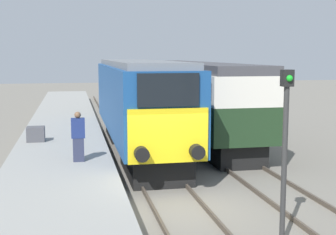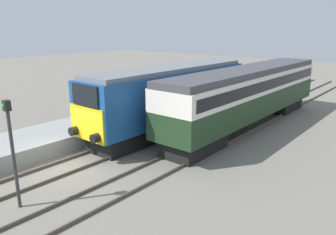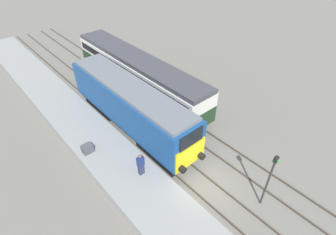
# 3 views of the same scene
# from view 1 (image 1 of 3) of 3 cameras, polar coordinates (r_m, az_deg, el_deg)

# --- Properties ---
(ground_plane) EXTENTS (120.00, 120.00, 0.00)m
(ground_plane) POSITION_cam_1_polar(r_m,az_deg,el_deg) (13.43, 1.13, -10.90)
(ground_plane) COLOR slate
(platform_left) EXTENTS (3.50, 50.00, 0.81)m
(platform_left) POSITION_cam_1_polar(r_m,az_deg,el_deg) (20.79, -12.76, -3.25)
(platform_left) COLOR gray
(platform_left) RESTS_ON ground_plane
(rails_near_track) EXTENTS (1.51, 60.00, 0.14)m
(rails_near_track) POSITION_cam_1_polar(r_m,az_deg,el_deg) (18.14, -2.37, -5.74)
(rails_near_track) COLOR #4C4238
(rails_near_track) RESTS_ON ground_plane
(rails_far_track) EXTENTS (1.50, 60.00, 0.14)m
(rails_far_track) POSITION_cam_1_polar(r_m,az_deg,el_deg) (18.97, 7.87, -5.21)
(rails_far_track) COLOR #4C4238
(rails_far_track) RESTS_ON ground_plane
(locomotive) EXTENTS (2.70, 13.30, 4.02)m
(locomotive) POSITION_cam_1_polar(r_m,az_deg,el_deg) (20.41, -3.62, 1.89)
(locomotive) COLOR black
(locomotive) RESTS_ON ground_plane
(passenger_carriage) EXTENTS (2.75, 16.42, 3.87)m
(passenger_carriage) POSITION_cam_1_polar(r_m,az_deg,el_deg) (24.71, 3.01, 3.17)
(passenger_carriage) COLOR black
(passenger_carriage) RESTS_ON ground_plane
(person_on_platform) EXTENTS (0.44, 0.26, 1.64)m
(person_on_platform) POSITION_cam_1_polar(r_m,az_deg,el_deg) (15.50, -10.89, -2.34)
(person_on_platform) COLOR #2D334C
(person_on_platform) RESTS_ON platform_left
(signal_post) EXTENTS (0.24, 0.28, 3.96)m
(signal_post) POSITION_cam_1_polar(r_m,az_deg,el_deg) (10.52, 14.08, -3.11)
(signal_post) COLOR #333333
(signal_post) RESTS_ON ground_plane
(luggage_crate) EXTENTS (0.70, 0.56, 0.60)m
(luggage_crate) POSITION_cam_1_polar(r_m,az_deg,el_deg) (19.54, -15.82, -1.95)
(luggage_crate) COLOR #4C4C51
(luggage_crate) RESTS_ON platform_left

